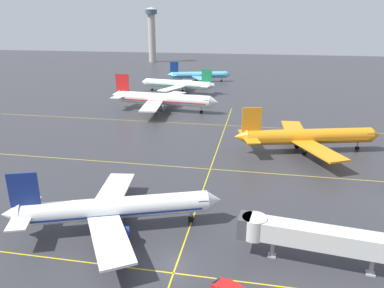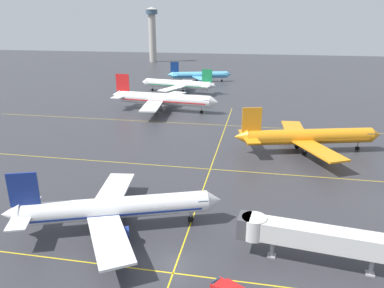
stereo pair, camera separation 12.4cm
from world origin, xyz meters
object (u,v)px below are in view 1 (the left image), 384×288
object	(u,v)px
airliner_far_right_stand	(199,75)
airliner_front_gate	(115,208)
airliner_third_row	(162,99)
jet_bridge	(303,235)
control_tower	(152,31)
airliner_second_row	(307,137)
airliner_far_left_stand	(178,84)

from	to	relation	value
airliner_far_right_stand	airliner_front_gate	bearing A→B (deg)	-85.80
airliner_third_row	jet_bridge	xyz separation A→B (m)	(39.57, -77.51, -0.10)
airliner_front_gate	jet_bridge	size ratio (longest dim) A/B	1.60
airliner_far_right_stand	jet_bridge	distance (m)	144.83
airliner_third_row	control_tower	xyz separation A→B (m)	(-46.22, 144.90, 18.03)
airliner_far_right_stand	airliner_third_row	bearing A→B (deg)	-92.17
airliner_front_gate	jet_bridge	bearing A→B (deg)	-6.59
airliner_far_right_stand	airliner_second_row	bearing A→B (deg)	-66.15
airliner_third_row	airliner_far_right_stand	world-z (taller)	airliner_third_row
airliner_far_right_stand	control_tower	world-z (taller)	control_tower
airliner_third_row	airliner_front_gate	bearing A→B (deg)	-80.53
airliner_far_left_stand	control_tower	xyz separation A→B (m)	(-44.25, 112.07, 18.53)
airliner_third_row	jet_bridge	bearing A→B (deg)	-62.95
jet_bridge	control_tower	xyz separation A→B (m)	(-85.79, 222.41, 18.13)
airliner_third_row	jet_bridge	world-z (taller)	airliner_third_row
airliner_far_right_stand	control_tower	bearing A→B (deg)	120.51
airliner_second_row	jet_bridge	xyz separation A→B (m)	(-5.30, -43.82, 0.22)
airliner_front_gate	airliner_far_right_stand	size ratio (longest dim) A/B	0.99
airliner_front_gate	airliner_far_right_stand	distance (m)	137.20
airliner_far_left_stand	airliner_far_right_stand	size ratio (longest dim) A/B	1.08
airliner_second_row	airliner_far_right_stand	distance (m)	105.12
airliner_far_left_stand	airliner_far_right_stand	xyz separation A→B (m)	(4.33, 29.63, -0.19)
airliner_third_row	control_tower	distance (m)	153.16
airliner_second_row	airliner_third_row	size ratio (longest dim) A/B	0.91
airliner_front_gate	control_tower	xyz separation A→B (m)	(-58.63, 219.27, 18.71)
airliner_front_gate	airliner_far_right_stand	world-z (taller)	airliner_front_gate
airliner_second_row	airliner_far_left_stand	size ratio (longest dim) A/B	1.04
airliner_third_row	airliner_far_right_stand	xyz separation A→B (m)	(2.36, 62.46, -0.69)
jet_bridge	airliner_far_right_stand	bearing A→B (deg)	104.89
airliner_front_gate	airliner_far_left_stand	bearing A→B (deg)	97.64
airliner_far_right_stand	jet_bridge	size ratio (longest dim) A/B	1.61
airliner_third_row	airliner_far_right_stand	distance (m)	62.51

